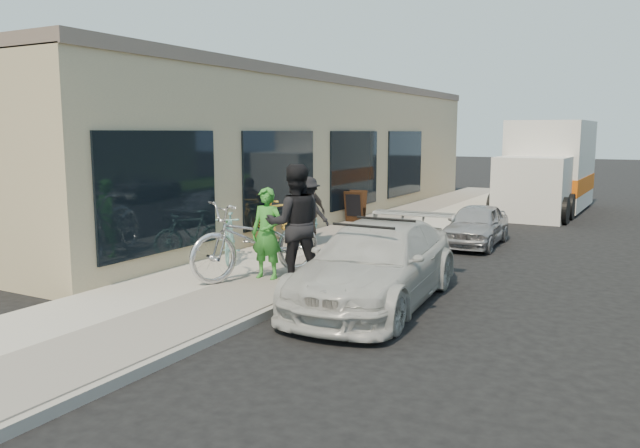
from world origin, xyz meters
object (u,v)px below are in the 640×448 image
at_px(bystander_b, 309,211).
at_px(cruiser_bike_b, 305,221).
at_px(sedan_white, 376,264).
at_px(cruiser_bike_c, 282,220).
at_px(sandwich_board, 355,206).
at_px(man_standing, 295,224).
at_px(moving_truck, 547,171).
at_px(cruiser_bike_a, 229,237).
at_px(bike_rack, 304,220).
at_px(sedan_silver, 476,225).
at_px(woman_rider, 267,233).
at_px(bystander_a, 308,212).
at_px(tandem_bike, 258,239).

bearing_deg(bystander_b, cruiser_bike_b, 136.83).
distance_m(sedan_white, cruiser_bike_c, 4.80).
relative_size(sandwich_board, man_standing, 0.44).
distance_m(moving_truck, cruiser_bike_a, 13.08).
distance_m(bike_rack, sedan_silver, 4.09).
relative_size(bike_rack, sedan_silver, 0.28).
xyz_separation_m(moving_truck, woman_rider, (-2.43, -13.33, -0.41)).
height_order(moving_truck, cruiser_bike_a, moving_truck).
relative_size(sedan_white, cruiser_bike_a, 2.89).
xyz_separation_m(cruiser_bike_a, bystander_a, (0.57, 2.08, 0.31)).
relative_size(tandem_bike, bystander_b, 1.77).
bearing_deg(cruiser_bike_c, moving_truck, 81.11).
bearing_deg(sandwich_board, sedan_white, -68.77).
height_order(cruiser_bike_c, bystander_a, bystander_a).
relative_size(woman_rider, bystander_a, 1.02).
xyz_separation_m(tandem_bike, bystander_b, (-0.97, 3.45, 0.05)).
relative_size(bike_rack, tandem_bike, 0.32).
bearing_deg(moving_truck, woman_rider, -99.61).
height_order(moving_truck, cruiser_bike_c, moving_truck).
distance_m(sedan_white, moving_truck, 13.45).
bearing_deg(tandem_bike, man_standing, 22.78).
bearing_deg(sedan_white, man_standing, 173.18).
bearing_deg(cruiser_bike_b, bystander_b, -58.47).
relative_size(sedan_white, cruiser_bike_c, 2.46).
height_order(moving_truck, cruiser_bike_b, moving_truck).
bearing_deg(cruiser_bike_c, bystander_a, 11.07).
bearing_deg(bike_rack, sedan_white, -46.38).
xyz_separation_m(cruiser_bike_b, bystander_b, (0.26, -0.28, 0.28)).
bearing_deg(sedan_white, tandem_bike, 173.66).
relative_size(bystander_a, bystander_b, 1.07).
xyz_separation_m(sandwich_board, cruiser_bike_c, (0.09, -3.98, 0.10)).
bearing_deg(sandwich_board, cruiser_bike_a, -95.09).
distance_m(sandwich_board, bystander_a, 4.08).
bearing_deg(bike_rack, bystander_b, -21.68).
height_order(sedan_silver, cruiser_bike_a, cruiser_bike_a).
distance_m(tandem_bike, cruiser_bike_a, 1.60).
xyz_separation_m(bike_rack, bystander_a, (0.41, -0.54, 0.28)).
xyz_separation_m(sedan_white, moving_truck, (0.33, 13.43, 0.72)).
distance_m(sandwich_board, cruiser_bike_c, 3.99).
height_order(sedan_silver, bystander_a, bystander_a).
bearing_deg(woman_rider, man_standing, -8.70).
bearing_deg(sandwich_board, tandem_bike, -84.81).
bearing_deg(moving_truck, cruiser_bike_c, -110.50).
bearing_deg(cruiser_bike_c, sedan_white, -27.44).
bearing_deg(bystander_b, sedan_white, -43.13).
bearing_deg(sandwich_board, sedan_silver, -24.88).
distance_m(moving_truck, bystander_a, 10.91).
distance_m(sedan_silver, moving_truck, 7.65).
xyz_separation_m(tandem_bike, cruiser_bike_a, (-1.30, 0.90, -0.21)).
bearing_deg(sedan_silver, cruiser_bike_b, -151.94).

